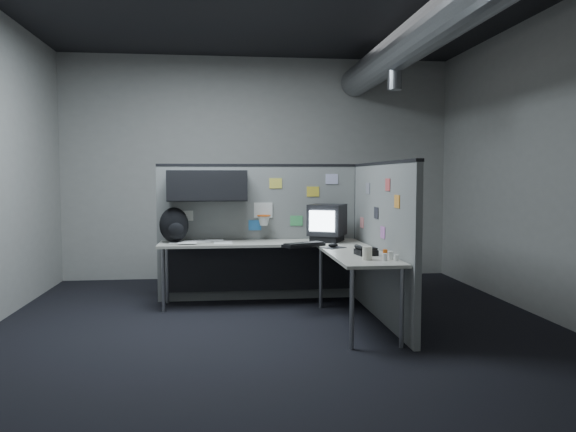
{
  "coord_description": "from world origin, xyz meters",
  "views": [
    {
      "loc": [
        -0.52,
        -5.4,
        1.48
      ],
      "look_at": [
        0.14,
        0.35,
        1.07
      ],
      "focal_mm": 35.0,
      "sensor_mm": 36.0,
      "label": 1
    }
  ],
  "objects": [
    {
      "name": "phone",
      "position": [
        0.83,
        -0.19,
        0.76
      ],
      "size": [
        0.2,
        0.22,
        0.09
      ],
      "rotation": [
        0.0,
        0.0,
        -0.05
      ],
      "color": "black",
      "rests_on": "desk"
    },
    {
      "name": "keyboard",
      "position": [
        0.33,
        0.52,
        0.75
      ],
      "size": [
        0.49,
        0.37,
        0.04
      ],
      "rotation": [
        0.0,
        0.0,
        -0.29
      ],
      "color": "black",
      "rests_on": "desk"
    },
    {
      "name": "partition_back",
      "position": [
        -0.25,
        1.23,
        1.0
      ],
      "size": [
        2.44,
        0.42,
        1.63
      ],
      "color": "slate",
      "rests_on": "ground"
    },
    {
      "name": "desk",
      "position": [
        0.15,
        0.7,
        0.61
      ],
      "size": [
        2.31,
        2.11,
        0.73
      ],
      "color": "#B0AE9F",
      "rests_on": "ground"
    },
    {
      "name": "papers",
      "position": [
        -0.78,
        1.05,
        0.74
      ],
      "size": [
        0.71,
        0.53,
        0.01
      ],
      "rotation": [
        0.0,
        0.0,
        0.01
      ],
      "color": "white",
      "rests_on": "desk"
    },
    {
      "name": "bottles",
      "position": [
        0.95,
        -0.53,
        0.77
      ],
      "size": [
        0.14,
        0.17,
        0.09
      ],
      "rotation": [
        0.0,
        0.0,
        -0.01
      ],
      "color": "silver",
      "rests_on": "desk"
    },
    {
      "name": "cup",
      "position": [
        0.76,
        -0.51,
        0.79
      ],
      "size": [
        0.11,
        0.11,
        0.12
      ],
      "primitive_type": "cylinder",
      "rotation": [
        0.0,
        0.0,
        0.28
      ],
      "color": "silver",
      "rests_on": "desk"
    },
    {
      "name": "backpack",
      "position": [
        -1.08,
        1.05,
        0.93
      ],
      "size": [
        0.35,
        0.32,
        0.4
      ],
      "rotation": [
        0.0,
        0.0,
        -0.09
      ],
      "color": "black",
      "rests_on": "desk"
    },
    {
      "name": "mouse",
      "position": [
        0.62,
        0.38,
        0.75
      ],
      "size": [
        0.28,
        0.27,
        0.05
      ],
      "rotation": [
        0.0,
        0.0,
        -0.22
      ],
      "color": "black",
      "rests_on": "desk"
    },
    {
      "name": "partition_right",
      "position": [
        1.1,
        0.22,
        0.82
      ],
      "size": [
        0.07,
        2.23,
        1.63
      ],
      "color": "slate",
      "rests_on": "ground"
    },
    {
      "name": "room",
      "position": [
        0.56,
        0.0,
        2.1
      ],
      "size": [
        5.62,
        5.62,
        3.22
      ],
      "color": "black",
      "rests_on": "ground"
    },
    {
      "name": "monitor",
      "position": [
        0.67,
        0.97,
        0.95
      ],
      "size": [
        0.51,
        0.51,
        0.43
      ],
      "rotation": [
        0.0,
        0.0,
        0.3
      ],
      "color": "black",
      "rests_on": "desk"
    }
  ]
}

